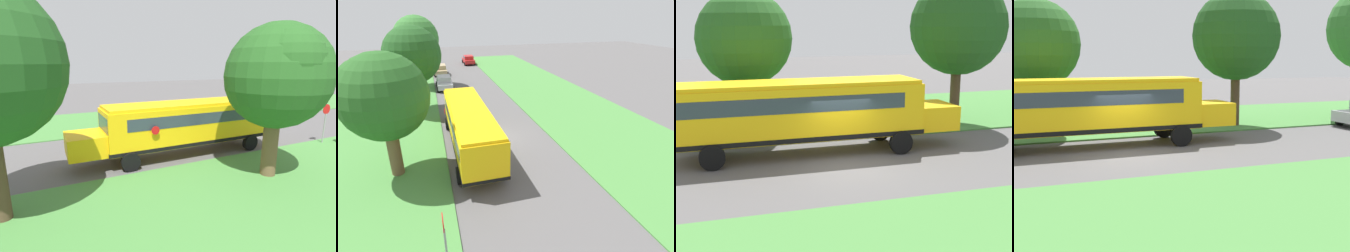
{
  "view_description": "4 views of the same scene",
  "coord_description": "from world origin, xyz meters",
  "views": [
    {
      "loc": [
        -15.65,
        6.37,
        5.39
      ],
      "look_at": [
        -2.46,
        0.11,
        1.88
      ],
      "focal_mm": 28.0,
      "sensor_mm": 36.0,
      "label": 1
    },
    {
      "loc": [
        -4.47,
        -17.74,
        8.89
      ],
      "look_at": [
        0.31,
        -1.45,
        1.52
      ],
      "focal_mm": 28.0,
      "sensor_mm": 36.0,
      "label": 2
    },
    {
      "loc": [
        16.93,
        -5.43,
        5.56
      ],
      "look_at": [
        -1.79,
        0.37,
        1.22
      ],
      "focal_mm": 50.0,
      "sensor_mm": 36.0,
      "label": 3
    },
    {
      "loc": [
        19.0,
        -5.16,
        4.14
      ],
      "look_at": [
        -0.16,
        2.41,
        1.09
      ],
      "focal_mm": 50.0,
      "sensor_mm": 36.0,
      "label": 4
    }
  ],
  "objects": [
    {
      "name": "oak_tree_beside_bus",
      "position": [
        -7.06,
        -3.15,
        4.89
      ],
      "size": [
        4.73,
        4.73,
        7.18
      ],
      "color": "brown",
      "rests_on": "ground"
    },
    {
      "name": "grass_far_side",
      "position": [
        9.0,
        0.0,
        0.04
      ],
      "size": [
        10.0,
        80.0,
        0.07
      ],
      "primitive_type": "cube",
      "color": "#47843D",
      "rests_on": "ground"
    },
    {
      "name": "oak_tree_roadside_mid",
      "position": [
        -5.88,
        7.96,
        5.49
      ],
      "size": [
        5.2,
        5.2,
        7.97
      ],
      "color": "#4C3826",
      "rests_on": "ground"
    },
    {
      "name": "ground_plane",
      "position": [
        0.0,
        0.0,
        0.0
      ],
      "size": [
        120.0,
        120.0,
        0.0
      ],
      "primitive_type": "plane",
      "color": "#565454"
    },
    {
      "name": "grass_verge",
      "position": [
        -10.0,
        0.0,
        0.04
      ],
      "size": [
        12.0,
        80.0,
        0.08
      ],
      "primitive_type": "cube",
      "color": "#47843D",
      "rests_on": "ground"
    },
    {
      "name": "school_bus",
      "position": [
        -2.26,
        -1.21,
        1.92
      ],
      "size": [
        2.84,
        12.42,
        3.16
      ],
      "color": "yellow",
      "rests_on": "ground"
    }
  ]
}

